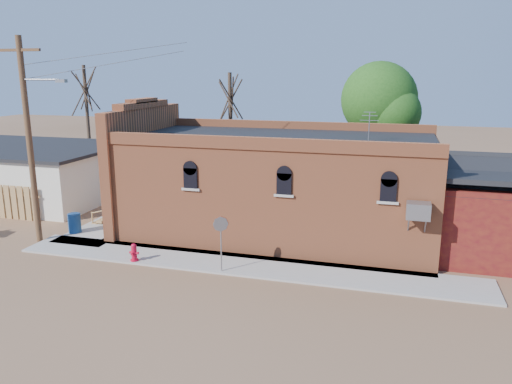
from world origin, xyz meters
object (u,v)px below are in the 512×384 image
(utility_pole, at_px, (30,137))
(brick_bar, at_px, (272,184))
(trash_barrel, at_px, (74,223))
(fire_hydrant, at_px, (134,252))
(stop_sign, at_px, (221,229))

(utility_pole, bearing_deg, brick_bar, 23.69)
(utility_pole, distance_m, trash_barrel, 4.53)
(fire_hydrant, relative_size, trash_barrel, 0.80)
(fire_hydrant, bearing_deg, brick_bar, 47.41)
(brick_bar, relative_size, utility_pole, 1.82)
(brick_bar, xyz_separation_m, fire_hydrant, (-4.36, -5.47, -1.90))
(stop_sign, bearing_deg, trash_barrel, 156.28)
(fire_hydrant, distance_m, stop_sign, 3.97)
(utility_pole, bearing_deg, stop_sign, -7.45)
(utility_pole, height_order, fire_hydrant, utility_pole)
(brick_bar, relative_size, trash_barrel, 18.04)
(fire_hydrant, xyz_separation_m, trash_barrel, (-4.58, 2.54, 0.10))
(fire_hydrant, xyz_separation_m, stop_sign, (3.75, -0.03, 1.31))
(trash_barrel, bearing_deg, brick_bar, 18.11)
(utility_pole, relative_size, stop_sign, 4.14)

